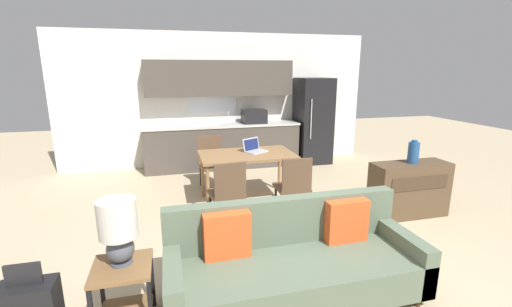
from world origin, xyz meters
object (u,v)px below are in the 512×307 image
(side_table, at_px, (124,286))
(table_lamp, at_px, (118,227))
(vase, at_px, (413,153))
(dining_chair_near_right, at_px, (293,185))
(laptop, at_px, (254,148))
(dining_table, at_px, (247,158))
(dining_chair_far_left, at_px, (211,159))
(refrigerator, at_px, (313,121))
(couch, at_px, (293,262))
(dining_chair_near_left, at_px, (228,191))
(credenza, at_px, (409,189))

(side_table, relative_size, table_lamp, 1.03)
(vase, height_order, dining_chair_near_right, vase)
(side_table, xyz_separation_m, laptop, (1.66, 2.44, 0.45))
(laptop, bearing_deg, dining_table, -174.27)
(table_lamp, bearing_deg, dining_chair_far_left, 70.85)
(refrigerator, relative_size, couch, 0.83)
(dining_chair_near_right, bearing_deg, side_table, 39.41)
(refrigerator, relative_size, dining_chair_far_left, 2.05)
(dining_chair_far_left, xyz_separation_m, dining_chair_near_left, (0.01, -1.60, 0.00))
(dining_chair_far_left, bearing_deg, dining_table, -61.24)
(refrigerator, distance_m, laptop, 2.54)
(credenza, bearing_deg, dining_chair_near_left, 173.76)
(couch, xyz_separation_m, laptop, (0.27, 2.41, 0.47))
(table_lamp, relative_size, dining_chair_near_left, 0.59)
(couch, relative_size, credenza, 2.05)
(dining_chair_far_left, height_order, dining_chair_near_left, same)
(refrigerator, distance_m, table_lamp, 5.44)
(table_lamp, distance_m, dining_chair_near_left, 1.88)
(couch, height_order, dining_chair_near_left, dining_chair_near_left)
(side_table, bearing_deg, refrigerator, 51.16)
(vase, relative_size, dining_chair_near_right, 0.36)
(side_table, distance_m, dining_chair_near_left, 1.88)
(refrigerator, xyz_separation_m, side_table, (-3.43, -4.26, -0.55))
(refrigerator, height_order, dining_chair_far_left, refrigerator)
(refrigerator, xyz_separation_m, credenza, (0.12, -2.99, -0.53))
(credenza, relative_size, vase, 3.40)
(vase, bearing_deg, dining_chair_near_left, 173.79)
(table_lamp, relative_size, dining_chair_near_right, 0.59)
(couch, distance_m, dining_chair_far_left, 3.13)
(dining_chair_far_left, bearing_deg, side_table, -109.15)
(credenza, xyz_separation_m, laptop, (-1.89, 1.17, 0.43))
(laptop, bearing_deg, refrigerator, 15.22)
(table_lamp, xyz_separation_m, dining_chair_far_left, (1.08, 3.10, -0.34))
(dining_chair_near_left, bearing_deg, vase, 167.23)
(dining_table, distance_m, dining_chair_near_right, 0.93)
(dining_table, xyz_separation_m, dining_chair_far_left, (-0.45, 0.81, -0.20))
(vase, bearing_deg, dining_table, 152.31)
(couch, bearing_deg, refrigerator, 64.29)
(vase, relative_size, laptop, 0.77)
(couch, xyz_separation_m, dining_chair_near_right, (0.57, 1.51, 0.16))
(refrigerator, relative_size, table_lamp, 3.49)
(credenza, bearing_deg, table_lamp, -160.91)
(dining_chair_near_right, bearing_deg, laptop, -69.74)
(refrigerator, bearing_deg, side_table, -128.84)
(refrigerator, relative_size, credenza, 1.69)
(side_table, relative_size, vase, 1.69)
(side_table, bearing_deg, table_lamp, 93.23)
(refrigerator, height_order, laptop, refrigerator)
(dining_table, distance_m, side_table, 2.81)
(dining_chair_near_right, bearing_deg, couch, 70.57)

